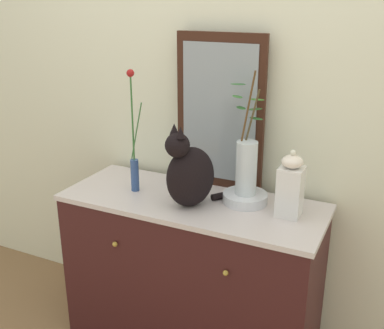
# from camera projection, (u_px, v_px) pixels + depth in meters

# --- Properties ---
(wall_back) EXTENTS (4.40, 0.08, 2.60)m
(wall_back) POSITION_uv_depth(u_px,v_px,m) (220.00, 88.00, 2.35)
(wall_back) COLOR silver
(wall_back) RESTS_ON ground_plane
(sideboard) EXTENTS (1.27, 0.52, 0.81)m
(sideboard) POSITION_uv_depth(u_px,v_px,m) (192.00, 273.00, 2.38)
(sideboard) COLOR #391717
(sideboard) RESTS_ON ground_plane
(mirror_leaning) EXTENTS (0.45, 0.03, 0.76)m
(mirror_leaning) POSITION_uv_depth(u_px,v_px,m) (220.00, 113.00, 2.29)
(mirror_leaning) COLOR #381C12
(mirror_leaning) RESTS_ON sideboard
(cat_sitting) EXTENTS (0.33, 0.40, 0.40)m
(cat_sitting) POSITION_uv_depth(u_px,v_px,m) (190.00, 173.00, 2.12)
(cat_sitting) COLOR black
(cat_sitting) RESTS_ON sideboard
(vase_slim_green) EXTENTS (0.08, 0.04, 0.60)m
(vase_slim_green) POSITION_uv_depth(u_px,v_px,m) (134.00, 157.00, 2.29)
(vase_slim_green) COLOR #314E87
(vase_slim_green) RESTS_ON sideboard
(bowl_porcelain) EXTENTS (0.21, 0.21, 0.05)m
(bowl_porcelain) POSITION_uv_depth(u_px,v_px,m) (245.00, 198.00, 2.21)
(bowl_porcelain) COLOR silver
(bowl_porcelain) RESTS_ON sideboard
(vase_glass_clear) EXTENTS (0.17, 0.15, 0.57)m
(vase_glass_clear) POSITION_uv_depth(u_px,v_px,m) (246.00, 165.00, 2.15)
(vase_glass_clear) COLOR silver
(vase_glass_clear) RESTS_ON bowl_porcelain
(jar_lidded_porcelain) EXTENTS (0.10, 0.10, 0.31)m
(jar_lidded_porcelain) POSITION_uv_depth(u_px,v_px,m) (290.00, 187.00, 2.04)
(jar_lidded_porcelain) COLOR white
(jar_lidded_porcelain) RESTS_ON sideboard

